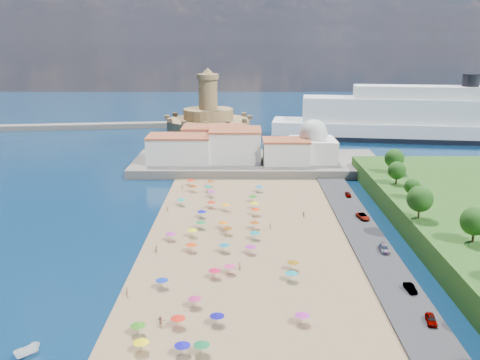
{
  "coord_description": "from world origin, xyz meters",
  "views": [
    {
      "loc": [
        4.96,
        -118.03,
        46.44
      ],
      "look_at": [
        4.0,
        25.0,
        8.0
      ],
      "focal_mm": 40.0,
      "sensor_mm": 36.0,
      "label": 1
    }
  ],
  "objects": [
    {
      "name": "moored_boats",
      "position": [
        -28.06,
        -49.42,
        0.78
      ],
      "size": [
        5.34,
        8.24,
        1.63
      ],
      "color": "white",
      "rests_on": "ground"
    },
    {
      "name": "parked_cars",
      "position": [
        36.0,
        -3.07,
        1.38
      ],
      "size": [
        3.18,
        76.43,
        1.41
      ],
      "color": "gray",
      "rests_on": "promenade"
    },
    {
      "name": "ground",
      "position": [
        0.0,
        0.0,
        0.0
      ],
      "size": [
        700.0,
        700.0,
        0.0
      ],
      "primitive_type": "plane",
      "color": "#071938",
      "rests_on": "ground"
    },
    {
      "name": "fortress",
      "position": [
        -12.0,
        138.0,
        6.68
      ],
      "size": [
        40.0,
        40.0,
        32.4
      ],
      "color": "#A78253",
      "rests_on": "ground"
    },
    {
      "name": "domed_building",
      "position": [
        30.0,
        71.0,
        8.97
      ],
      "size": [
        16.0,
        16.0,
        15.0
      ],
      "color": "silver",
      "rests_on": "terrace"
    },
    {
      "name": "breakwater",
      "position": [
        -110.0,
        153.0,
        1.3
      ],
      "size": [
        199.03,
        34.77,
        2.6
      ],
      "primitive_type": "cube",
      "rotation": [
        0.0,
        0.0,
        0.14
      ],
      "color": "#59544C",
      "rests_on": "ground"
    },
    {
      "name": "terrace",
      "position": [
        10.0,
        73.0,
        1.5
      ],
      "size": [
        90.0,
        36.0,
        3.0
      ],
      "primitive_type": "cube",
      "color": "#59544C",
      "rests_on": "ground"
    },
    {
      "name": "beachgoers",
      "position": [
        -3.57,
        -13.64,
        1.11
      ],
      "size": [
        40.21,
        100.37,
        1.87
      ],
      "color": "tan",
      "rests_on": "beach"
    },
    {
      "name": "waterfront_buildings",
      "position": [
        -3.05,
        73.64,
        7.88
      ],
      "size": [
        57.0,
        29.0,
        11.0
      ],
      "color": "silver",
      "rests_on": "terrace"
    },
    {
      "name": "beach_parasols",
      "position": [
        -1.23,
        -9.45,
        2.15
      ],
      "size": [
        31.25,
        114.98,
        2.2
      ],
      "color": "gray",
      "rests_on": "beach"
    },
    {
      "name": "cruise_ship",
      "position": [
        88.05,
        126.19,
        9.03
      ],
      "size": [
        141.14,
        39.31,
        30.5
      ],
      "color": "black",
      "rests_on": "ground"
    },
    {
      "name": "jetty",
      "position": [
        -12.0,
        108.0,
        1.2
      ],
      "size": [
        18.0,
        70.0,
        2.4
      ],
      "primitive_type": "cube",
      "color": "#59544C",
      "rests_on": "ground"
    },
    {
      "name": "hillside_trees",
      "position": [
        48.54,
        -8.33,
        10.29
      ],
      "size": [
        12.24,
        103.22,
        7.66
      ],
      "color": "#382314",
      "rests_on": "hillside"
    }
  ]
}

